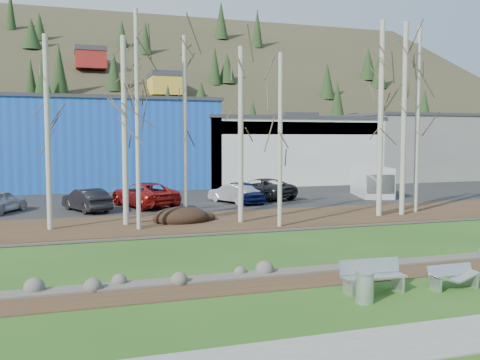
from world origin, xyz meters
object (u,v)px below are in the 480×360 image
object	(u,v)px
car_2	(144,195)
car_4	(233,193)
car_1	(87,200)
van_white	(372,182)
bench_damaged	(453,277)
bench_intact	(372,276)
car_5	(261,189)
car_3	(243,192)
litter_bin	(365,288)

from	to	relation	value
car_2	car_4	size ratio (longest dim) A/B	1.43
car_1	car_4	world-z (taller)	car_1
car_1	van_white	bearing A→B (deg)	163.29
car_4	bench_damaged	bearing A→B (deg)	66.33
car_2	van_white	distance (m)	17.68
car_1	car_4	size ratio (longest dim) A/B	1.06
bench_intact	car_5	distance (m)	23.84
bench_intact	car_4	size ratio (longest dim) A/B	0.49
car_2	car_3	distance (m)	6.87
bench_damaged	car_2	xyz separation A→B (m)	(-6.41, 21.78, 0.58)
car_1	car_5	xyz separation A→B (m)	(12.63, 3.05, 0.06)
car_1	car_3	bearing A→B (deg)	164.35
van_white	car_4	bearing A→B (deg)	-159.98
car_4	litter_bin	bearing A→B (deg)	57.83
car_4	van_white	distance (m)	11.45
bench_damaged	car_4	world-z (taller)	car_4
litter_bin	car_1	xyz separation A→B (m)	(-6.74, 21.08, 0.41)
car_2	bench_damaged	bearing A→B (deg)	88.14
bench_damaged	car_5	size ratio (longest dim) A/B	0.29
litter_bin	car_5	bearing A→B (deg)	76.28
litter_bin	car_1	bearing A→B (deg)	107.73
car_1	litter_bin	bearing A→B (deg)	85.86
car_1	car_2	xyz separation A→B (m)	(3.69, 1.13, 0.10)
car_5	car_3	bearing A→B (deg)	20.22
bench_damaged	car_5	bearing A→B (deg)	83.45
van_white	car_5	bearing A→B (deg)	-169.81
bench_damaged	litter_bin	size ratio (longest dim) A/B	1.88
bench_damaged	litter_bin	bearing A→B (deg)	-173.15
bench_damaged	car_4	xyz separation A→B (m)	(-0.17, 22.08, 0.44)
car_2	car_4	distance (m)	6.24
car_2	car_1	bearing A→B (deg)	-1.28
bench_intact	car_3	bearing A→B (deg)	84.77
car_1	car_4	distance (m)	10.03
car_4	van_white	size ratio (longest dim) A/B	0.72
litter_bin	car_5	xyz separation A→B (m)	(5.89, 24.13, 0.48)
litter_bin	car_3	bearing A→B (deg)	80.24
litter_bin	van_white	distance (m)	27.27
van_white	car_2	bearing A→B (deg)	-159.86
bench_intact	van_white	size ratio (longest dim) A/B	0.35
car_1	car_5	bearing A→B (deg)	171.73
bench_damaged	car_1	size ratio (longest dim) A/B	0.38
van_white	litter_bin	bearing A→B (deg)	-104.88
bench_damaged	car_4	size ratio (longest dim) A/B	0.40
car_1	car_2	bearing A→B (deg)	175.11
bench_intact	car_4	distance (m)	21.80
car_1	car_5	distance (m)	12.99
litter_bin	car_3	distance (m)	22.56
litter_bin	car_5	world-z (taller)	car_5
car_3	van_white	xyz separation A→B (m)	(10.79, 0.78, 0.39)
car_2	van_white	xyz separation A→B (m)	(17.66, 0.80, 0.34)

